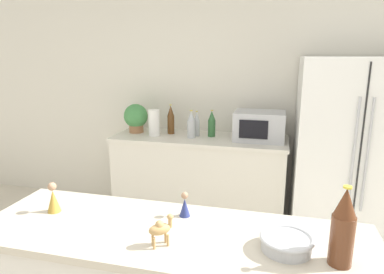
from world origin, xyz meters
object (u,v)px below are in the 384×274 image
object	(u,v)px
wise_man_figurine_blue	(185,206)
back_bottle_1	(197,124)
wine_bottle	(343,228)
back_bottle_2	(171,120)
potted_plant	(136,117)
refrigerator	(350,153)
back_bottle_0	(191,125)
back_bottle_3	(212,124)
paper_towel_roll	(154,123)
fruit_bowl	(287,242)
camel_figurine	(161,228)
wise_man_figurine_crimson	(53,199)
microwave	(259,126)

from	to	relation	value
wise_man_figurine_blue	back_bottle_1	bearing A→B (deg)	101.66
wine_bottle	back_bottle_2	bearing A→B (deg)	122.14
potted_plant	refrigerator	bearing A→B (deg)	-2.99
back_bottle_0	back_bottle_3	size ratio (longest dim) A/B	1.03
back_bottle_3	wise_man_figurine_blue	size ratio (longest dim) A/B	2.20
paper_towel_roll	fruit_bowl	xyz separation A→B (m)	(1.28, -1.96, -0.05)
camel_figurine	wise_man_figurine_crimson	distance (m)	0.64
microwave	back_bottle_1	world-z (taller)	microwave
wise_man_figurine_blue	wise_man_figurine_crimson	xyz separation A→B (m)	(-0.64, -0.11, 0.01)
back_bottle_0	back_bottle_2	world-z (taller)	back_bottle_2
back_bottle_1	back_bottle_2	distance (m)	0.29
potted_plant	wise_man_figurine_crimson	xyz separation A→B (m)	(0.41, -1.97, -0.04)
back_bottle_0	camel_figurine	world-z (taller)	back_bottle_0
back_bottle_1	fruit_bowl	bearing A→B (deg)	-67.31
back_bottle_3	back_bottle_2	bearing A→B (deg)	177.63
back_bottle_1	wine_bottle	bearing A→B (deg)	-63.44
camel_figurine	wise_man_figurine_crimson	xyz separation A→B (m)	(-0.62, 0.17, -0.01)
potted_plant	back_bottle_1	world-z (taller)	potted_plant
potted_plant	wine_bottle	size ratio (longest dim) A/B	0.98
paper_towel_roll	fruit_bowl	distance (m)	2.34
wise_man_figurine_crimson	back_bottle_3	bearing A→B (deg)	78.20
wine_bottle	wise_man_figurine_blue	bearing A→B (deg)	160.56
back_bottle_0	back_bottle_1	xyz separation A→B (m)	(0.03, 0.10, -0.01)
refrigerator	paper_towel_roll	size ratio (longest dim) A/B	6.35
paper_towel_roll	wine_bottle	world-z (taller)	wine_bottle
refrigerator	back_bottle_1	distance (m)	1.47
camel_figurine	wine_bottle	bearing A→B (deg)	3.60
refrigerator	wise_man_figurine_blue	world-z (taller)	refrigerator
potted_plant	microwave	bearing A→B (deg)	-0.83
back_bottle_0	back_bottle_2	xyz separation A→B (m)	(-0.25, 0.12, 0.01)
wine_bottle	wise_man_figurine_crimson	xyz separation A→B (m)	(-1.31, 0.12, -0.08)
back_bottle_1	fruit_bowl	size ratio (longest dim) A/B	1.19
microwave	wise_man_figurine_blue	bearing A→B (deg)	-97.60
refrigerator	wise_man_figurine_crimson	xyz separation A→B (m)	(-1.71, -1.86, 0.17)
back_bottle_3	wine_bottle	distance (m)	2.29
camel_figurine	fruit_bowl	bearing A→B (deg)	10.34
refrigerator	wine_bottle	size ratio (longest dim) A/B	5.46
microwave	camel_figurine	bearing A→B (deg)	-97.27
refrigerator	wise_man_figurine_crimson	bearing A→B (deg)	-132.58
paper_towel_roll	wine_bottle	distance (m)	2.49
fruit_bowl	camel_figurine	size ratio (longest dim) A/B	1.62
back_bottle_3	wise_man_figurine_crimson	bearing A→B (deg)	-101.80
microwave	back_bottle_2	world-z (taller)	back_bottle_2
back_bottle_3	camel_figurine	bearing A→B (deg)	-84.53
microwave	fruit_bowl	size ratio (longest dim) A/B	2.22
potted_plant	wine_bottle	xyz separation A→B (m)	(1.72, -2.10, 0.04)
potted_plant	camel_figurine	bearing A→B (deg)	-64.37
fruit_bowl	wise_man_figurine_blue	size ratio (longest dim) A/B	1.75
microwave	fruit_bowl	distance (m)	2.04
paper_towel_roll	wine_bottle	bearing A→B (deg)	-53.65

